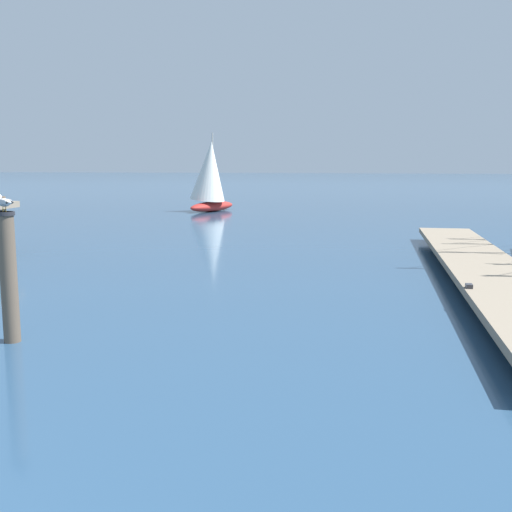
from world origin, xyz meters
TOP-DOWN VIEW (x-y plane):
  - floating_dock at (6.91, 14.10)m, footprint 2.57×16.68m
  - mooring_piling at (-1.05, 6.92)m, footprint 0.30×0.30m
  - perched_seagull at (-1.04, 6.91)m, footprint 0.37×0.21m
  - distant_sailboat at (-6.28, 33.50)m, footprint 2.94×4.32m

SIDE VIEW (x-z plane):
  - floating_dock at x=6.91m, z-range 0.10..0.63m
  - mooring_piling at x=-1.05m, z-range 0.04..2.12m
  - distant_sailboat at x=-6.28m, z-range -0.23..4.46m
  - perched_seagull at x=-1.04m, z-range 2.10..2.37m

